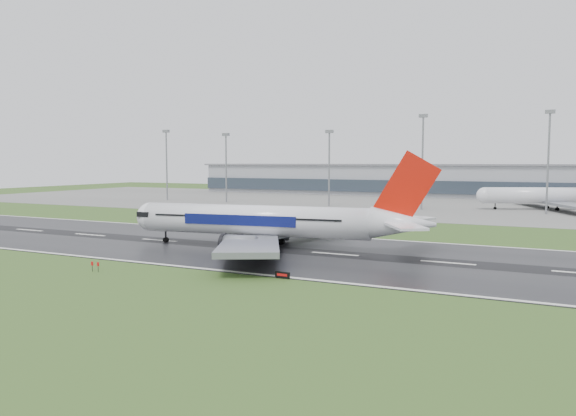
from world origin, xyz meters
The scene contains 12 objects.
ground centered at (0.00, 0.00, 0.00)m, with size 520.00×520.00×0.00m, color #2F4F1D.
runway centered at (0.00, 0.00, 0.05)m, with size 400.00×45.00×0.10m, color black.
apron centered at (0.00, 125.00, 0.04)m, with size 400.00×130.00×0.08m, color slate.
terminal centered at (0.00, 185.00, 7.50)m, with size 240.00×36.00×15.00m, color gray.
main_airliner centered at (7.04, 1.18, 9.04)m, with size 60.56×57.68×17.88m, color white, non-canonical shape.
parked_airliner centered at (55.55, 119.59, 8.08)m, with size 54.60×50.84×16.00m, color silver, non-canonical shape.
runway_sign centered at (20.56, -22.71, 0.52)m, with size 2.30×0.26×1.04m, color black, non-canonical shape.
floodmast_0 centered at (-96.58, 100.00, 14.78)m, with size 0.64×0.64×29.56m, color gray.
floodmast_1 centered at (-66.00, 100.00, 13.73)m, with size 0.64×0.64×27.45m, color gray.
floodmast_2 centered at (-20.33, 100.00, 13.80)m, with size 0.64×0.64×27.59m, color gray.
floodmast_3 centered at (14.55, 100.00, 16.08)m, with size 0.64×0.64×32.16m, color gray.
floodmast_4 centered at (54.21, 100.00, 15.99)m, with size 0.64×0.64×31.99m, color gray.
Camera 1 is at (54.62, -91.69, 16.76)m, focal length 33.87 mm.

